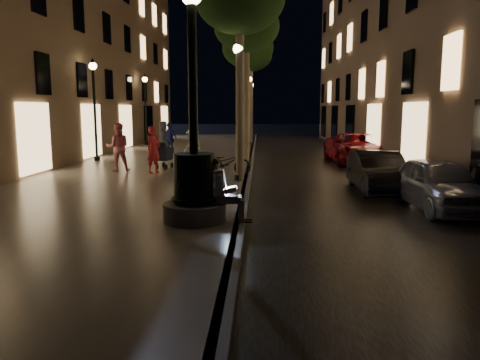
{
  "coord_description": "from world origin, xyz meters",
  "views": [
    {
      "loc": [
        0.44,
        -8.08,
        2.66
      ],
      "look_at": [
        -0.03,
        3.0,
        0.97
      ],
      "focal_mm": 35.0,
      "sensor_mm": 36.0,
      "label": 1
    }
  ],
  "objects_px": {
    "car_second": "(378,172)",
    "pedestrian_dark": "(163,137)",
    "lamp_curb_b": "(246,98)",
    "lamp_curb_d": "(251,102)",
    "tree_third": "(248,49)",
    "stroller": "(164,154)",
    "tree_far": "(251,55)",
    "bicycle": "(226,163)",
    "car_third": "(356,148)",
    "pedestrian_red": "(154,150)",
    "car_front": "(438,184)",
    "pedestrian_pink": "(118,147)",
    "lamp_left_b": "(94,97)",
    "pedestrian_white": "(193,145)",
    "lamp_curb_a": "(238,92)",
    "lamp_curb_c": "(249,100)",
    "pedestrian_blue": "(170,139)",
    "seated_man_laptop": "(222,189)",
    "lamp_left_c": "(145,100)",
    "fountain_lamppost": "(194,176)",
    "tree_second": "(247,27)"
  },
  "relations": [
    {
      "from": "lamp_curb_b",
      "to": "bicycle",
      "type": "distance_m",
      "value": 7.47
    },
    {
      "from": "tree_second",
      "to": "tree_far",
      "type": "relative_size",
      "value": 0.99
    },
    {
      "from": "car_second",
      "to": "pedestrian_dark",
      "type": "height_order",
      "value": "pedestrian_dark"
    },
    {
      "from": "tree_second",
      "to": "pedestrian_blue",
      "type": "relative_size",
      "value": 4.2
    },
    {
      "from": "lamp_left_b",
      "to": "lamp_curb_a",
      "type": "bearing_deg",
      "value": -40.2
    },
    {
      "from": "stroller",
      "to": "lamp_curb_c",
      "type": "bearing_deg",
      "value": 88.11
    },
    {
      "from": "lamp_curb_d",
      "to": "pedestrian_blue",
      "type": "bearing_deg",
      "value": -104.93
    },
    {
      "from": "tree_far",
      "to": "pedestrian_red",
      "type": "distance_m",
      "value": 17.47
    },
    {
      "from": "seated_man_laptop",
      "to": "bicycle",
      "type": "distance_m",
      "value": 7.01
    },
    {
      "from": "car_front",
      "to": "pedestrian_pink",
      "type": "xyz_separation_m",
      "value": [
        -10.41,
        5.84,
        0.47
      ]
    },
    {
      "from": "seated_man_laptop",
      "to": "lamp_curb_c",
      "type": "bearing_deg",
      "value": 89.77
    },
    {
      "from": "lamp_curb_a",
      "to": "car_second",
      "type": "xyz_separation_m",
      "value": [
        4.54,
        -1.0,
        -2.58
      ]
    },
    {
      "from": "tree_far",
      "to": "lamp_curb_c",
      "type": "relative_size",
      "value": 1.56
    },
    {
      "from": "lamp_curb_d",
      "to": "car_third",
      "type": "relative_size",
      "value": 0.9
    },
    {
      "from": "tree_far",
      "to": "pedestrian_dark",
      "type": "xyz_separation_m",
      "value": [
        -4.9,
        -7.4,
        -5.35
      ]
    },
    {
      "from": "pedestrian_red",
      "to": "pedestrian_dark",
      "type": "bearing_deg",
      "value": 41.24
    },
    {
      "from": "car_second",
      "to": "bicycle",
      "type": "relative_size",
      "value": 2.14
    },
    {
      "from": "pedestrian_white",
      "to": "bicycle",
      "type": "xyz_separation_m",
      "value": [
        1.9,
        -4.61,
        -0.3
      ]
    },
    {
      "from": "tree_third",
      "to": "stroller",
      "type": "distance_m",
      "value": 10.88
    },
    {
      "from": "fountain_lamppost",
      "to": "lamp_curb_a",
      "type": "xyz_separation_m",
      "value": [
        0.7,
        6.0,
        2.02
      ]
    },
    {
      "from": "tree_far",
      "to": "pedestrian_red",
      "type": "xyz_separation_m",
      "value": [
        -3.44,
        -16.28,
        -5.33
      ]
    },
    {
      "from": "pedestrian_dark",
      "to": "bicycle",
      "type": "relative_size",
      "value": 0.95
    },
    {
      "from": "pedestrian_pink",
      "to": "pedestrian_dark",
      "type": "bearing_deg",
      "value": -107.69
    },
    {
      "from": "lamp_left_c",
      "to": "stroller",
      "type": "bearing_deg",
      "value": -73.27
    },
    {
      "from": "tree_far",
      "to": "bicycle",
      "type": "bearing_deg",
      "value": -91.98
    },
    {
      "from": "lamp_curb_b",
      "to": "bicycle",
      "type": "relative_size",
      "value": 2.59
    },
    {
      "from": "lamp_left_c",
      "to": "pedestrian_blue",
      "type": "xyz_separation_m",
      "value": [
        3.02,
        -7.29,
        -2.15
      ]
    },
    {
      "from": "tree_far",
      "to": "stroller",
      "type": "relative_size",
      "value": 6.16
    },
    {
      "from": "lamp_curb_b",
      "to": "lamp_curb_d",
      "type": "bearing_deg",
      "value": 90.0
    },
    {
      "from": "pedestrian_red",
      "to": "tree_third",
      "type": "bearing_deg",
      "value": 13.82
    },
    {
      "from": "lamp_curb_b",
      "to": "lamp_left_c",
      "type": "xyz_separation_m",
      "value": [
        -7.1,
        8.0,
        0.0
      ]
    },
    {
      "from": "car_third",
      "to": "pedestrian_dark",
      "type": "relative_size",
      "value": 3.03
    },
    {
      "from": "tree_third",
      "to": "pedestrian_white",
      "type": "relative_size",
      "value": 4.57
    },
    {
      "from": "lamp_left_b",
      "to": "car_third",
      "type": "relative_size",
      "value": 0.9
    },
    {
      "from": "tree_second",
      "to": "car_third",
      "type": "bearing_deg",
      "value": 11.76
    },
    {
      "from": "pedestrian_white",
      "to": "bicycle",
      "type": "relative_size",
      "value": 0.85
    },
    {
      "from": "seated_man_laptop",
      "to": "pedestrian_blue",
      "type": "xyz_separation_m",
      "value": [
        -3.99,
        14.71,
        0.15
      ]
    },
    {
      "from": "pedestrian_pink",
      "to": "bicycle",
      "type": "distance_m",
      "value": 4.61
    },
    {
      "from": "pedestrian_red",
      "to": "bicycle",
      "type": "height_order",
      "value": "pedestrian_red"
    },
    {
      "from": "stroller",
      "to": "car_front",
      "type": "height_order",
      "value": "stroller"
    },
    {
      "from": "tree_third",
      "to": "stroller",
      "type": "height_order",
      "value": "tree_third"
    },
    {
      "from": "tree_third",
      "to": "tree_second",
      "type": "bearing_deg",
      "value": -89.05
    },
    {
      "from": "car_front",
      "to": "pedestrian_blue",
      "type": "bearing_deg",
      "value": 124.46
    },
    {
      "from": "pedestrian_red",
      "to": "pedestrian_blue",
      "type": "bearing_deg",
      "value": 37.79
    },
    {
      "from": "lamp_curb_a",
      "to": "car_front",
      "type": "relative_size",
      "value": 1.19
    },
    {
      "from": "pedestrian_red",
      "to": "car_front",
      "type": "bearing_deg",
      "value": -89.01
    },
    {
      "from": "seated_man_laptop",
      "to": "tree_far",
      "type": "bearing_deg",
      "value": 89.6
    },
    {
      "from": "fountain_lamppost",
      "to": "pedestrian_blue",
      "type": "xyz_separation_m",
      "value": [
        -3.38,
        14.71,
        -0.13
      ]
    },
    {
      "from": "lamp_curb_b",
      "to": "pedestrian_blue",
      "type": "distance_m",
      "value": 4.67
    },
    {
      "from": "lamp_curb_a",
      "to": "lamp_curb_b",
      "type": "relative_size",
      "value": 1.0
    }
  ]
}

